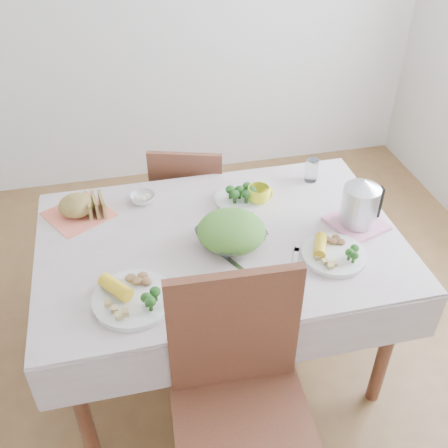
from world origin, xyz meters
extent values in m
plane|color=brown|center=(0.00, 0.00, 0.00)|extent=(3.60, 3.60, 0.00)
cube|color=brown|center=(0.00, 0.00, 0.38)|extent=(1.40, 0.90, 0.75)
cube|color=beige|center=(0.00, 0.00, 0.76)|extent=(1.50, 1.00, 0.01)
cube|color=brown|center=(-0.08, -0.73, 0.46)|extent=(0.49, 0.49, 1.05)
cube|color=brown|center=(0.00, 0.72, 0.47)|extent=(0.49, 0.49, 0.86)
imported|color=white|center=(0.04, -0.04, 0.79)|extent=(0.35, 0.35, 0.06)
cylinder|color=white|center=(-0.38, -0.28, 0.77)|extent=(0.37, 0.37, 0.02)
cylinder|color=white|center=(0.41, -0.21, 0.77)|extent=(0.37, 0.37, 0.02)
cylinder|color=beige|center=(0.14, 0.24, 0.77)|extent=(0.26, 0.26, 0.02)
cube|color=#F27658|center=(-0.58, 0.30, 0.76)|extent=(0.34, 0.34, 0.00)
ellipsoid|color=olive|center=(-0.58, 0.30, 0.82)|extent=(0.20, 0.20, 0.09)
imported|color=white|center=(-0.29, 0.34, 0.78)|extent=(0.15, 0.15, 0.04)
imported|color=#FBF527|center=(0.22, 0.21, 0.80)|extent=(0.12, 0.12, 0.08)
cylinder|color=white|center=(0.52, 0.34, 0.83)|extent=(0.07, 0.07, 0.11)
cube|color=pink|center=(0.59, -0.04, 0.77)|extent=(0.27, 0.27, 0.02)
cylinder|color=#B2B5BA|center=(0.59, -0.04, 0.88)|extent=(0.19, 0.19, 0.21)
cube|color=silver|center=(0.01, -0.15, 0.76)|extent=(0.10, 0.17, 0.00)
cube|color=silver|center=(0.25, -0.21, 0.76)|extent=(0.09, 0.16, 0.00)
cube|color=silver|center=(0.01, -0.34, 0.76)|extent=(0.21, 0.09, 0.00)
camera|label=1|loc=(-0.36, -1.65, 2.15)|focal=42.00mm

